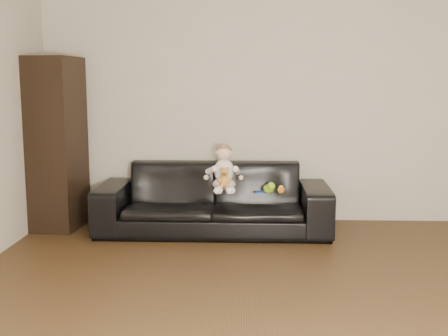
{
  "coord_description": "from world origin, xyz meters",
  "views": [
    {
      "loc": [
        -0.37,
        -3.24,
        1.5
      ],
      "look_at": [
        -0.56,
        2.14,
        0.66
      ],
      "focal_mm": 45.0,
      "sensor_mm": 36.0,
      "label": 1
    }
  ],
  "objects_px": {
    "sofa": "(213,198)",
    "cabinet": "(57,144)",
    "toy_blue_disc": "(260,192)",
    "baby": "(224,170)",
    "toy_rattle": "(281,190)",
    "teddy_bear": "(224,178)",
    "toy_green": "(269,189)"
  },
  "relations": [
    {
      "from": "sofa",
      "to": "toy_blue_disc",
      "type": "xyz_separation_m",
      "value": [
        0.46,
        -0.23,
        0.11
      ]
    },
    {
      "from": "cabinet",
      "to": "teddy_bear",
      "type": "height_order",
      "value": "cabinet"
    },
    {
      "from": "toy_blue_disc",
      "to": "cabinet",
      "type": "bearing_deg",
      "value": 170.94
    },
    {
      "from": "cabinet",
      "to": "toy_blue_disc",
      "type": "bearing_deg",
      "value": -3.81
    },
    {
      "from": "sofa",
      "to": "baby",
      "type": "xyz_separation_m",
      "value": [
        0.11,
        -0.12,
        0.3
      ]
    },
    {
      "from": "toy_blue_disc",
      "to": "toy_green",
      "type": "bearing_deg",
      "value": -16.06
    },
    {
      "from": "cabinet",
      "to": "toy_green",
      "type": "relative_size",
      "value": 13.81
    },
    {
      "from": "baby",
      "to": "toy_green",
      "type": "xyz_separation_m",
      "value": [
        0.43,
        -0.13,
        -0.15
      ]
    },
    {
      "from": "teddy_bear",
      "to": "toy_blue_disc",
      "type": "distance_m",
      "value": 0.37
    },
    {
      "from": "toy_green",
      "to": "toy_blue_disc",
      "type": "distance_m",
      "value": 0.09
    },
    {
      "from": "baby",
      "to": "toy_blue_disc",
      "type": "distance_m",
      "value": 0.41
    },
    {
      "from": "toy_rattle",
      "to": "teddy_bear",
      "type": "bearing_deg",
      "value": 178.99
    },
    {
      "from": "teddy_bear",
      "to": "toy_blue_disc",
      "type": "xyz_separation_m",
      "value": [
        0.34,
        0.03,
        -0.14
      ]
    },
    {
      "from": "sofa",
      "to": "toy_rattle",
      "type": "bearing_deg",
      "value": -22.14
    },
    {
      "from": "sofa",
      "to": "toy_blue_disc",
      "type": "distance_m",
      "value": 0.52
    },
    {
      "from": "toy_green",
      "to": "toy_blue_disc",
      "type": "height_order",
      "value": "toy_green"
    },
    {
      "from": "baby",
      "to": "toy_rattle",
      "type": "relative_size",
      "value": 6.37
    },
    {
      "from": "cabinet",
      "to": "toy_green",
      "type": "xyz_separation_m",
      "value": [
        2.13,
        -0.35,
        -0.38
      ]
    },
    {
      "from": "teddy_bear",
      "to": "toy_rattle",
      "type": "xyz_separation_m",
      "value": [
        0.54,
        -0.01,
        -0.11
      ]
    },
    {
      "from": "toy_green",
      "to": "cabinet",
      "type": "bearing_deg",
      "value": 170.67
    },
    {
      "from": "baby",
      "to": "toy_rattle",
      "type": "distance_m",
      "value": 0.59
    },
    {
      "from": "toy_green",
      "to": "toy_blue_disc",
      "type": "xyz_separation_m",
      "value": [
        -0.08,
        0.02,
        -0.04
      ]
    },
    {
      "from": "teddy_bear",
      "to": "toy_blue_disc",
      "type": "bearing_deg",
      "value": -1.46
    },
    {
      "from": "sofa",
      "to": "cabinet",
      "type": "xyz_separation_m",
      "value": [
        -1.59,
        0.1,
        0.53
      ]
    },
    {
      "from": "teddy_bear",
      "to": "sofa",
      "type": "bearing_deg",
      "value": 107.91
    },
    {
      "from": "baby",
      "to": "toy_green",
      "type": "relative_size",
      "value": 3.57
    },
    {
      "from": "toy_rattle",
      "to": "toy_green",
      "type": "bearing_deg",
      "value": 170.94
    },
    {
      "from": "cabinet",
      "to": "toy_rattle",
      "type": "xyz_separation_m",
      "value": [
        2.25,
        -0.37,
        -0.39
      ]
    },
    {
      "from": "cabinet",
      "to": "baby",
      "type": "xyz_separation_m",
      "value": [
        1.7,
        -0.22,
        -0.23
      ]
    },
    {
      "from": "sofa",
      "to": "toy_green",
      "type": "distance_m",
      "value": 0.61
    },
    {
      "from": "baby",
      "to": "teddy_bear",
      "type": "xyz_separation_m",
      "value": [
        0.01,
        -0.14,
        -0.05
      ]
    },
    {
      "from": "cabinet",
      "to": "toy_blue_disc",
      "type": "height_order",
      "value": "cabinet"
    }
  ]
}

